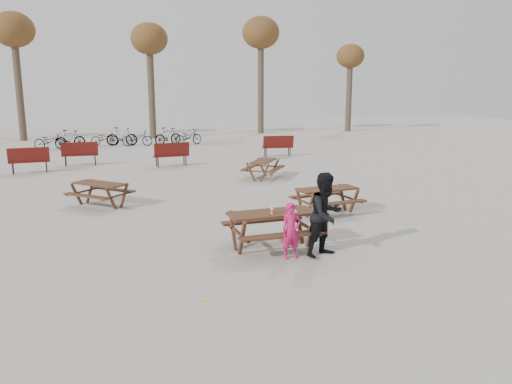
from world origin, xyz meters
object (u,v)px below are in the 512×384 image
object	(u,v)px
picnic_table_far	(263,169)
child	(291,231)
adult	(326,215)
picnic_table_east	(327,201)
picnic_table_north	(100,194)
food_tray	(292,212)
soda_bottle	(272,210)
main_picnic_table	(272,221)

from	to	relation	value
picnic_table_far	child	bearing A→B (deg)	-159.35
adult	picnic_table_east	world-z (taller)	adult
adult	picnic_table_north	size ratio (longest dim) A/B	1.09
food_tray	soda_bottle	xyz separation A→B (m)	(-0.43, 0.03, 0.05)
food_tray	picnic_table_far	world-z (taller)	food_tray
adult	food_tray	bearing A→B (deg)	106.99
adult	picnic_table_north	xyz separation A→B (m)	(-4.02, 5.92, -0.51)
food_tray	child	distance (m)	0.64
picnic_table_east	main_picnic_table	bearing A→B (deg)	-142.33
main_picnic_table	picnic_table_east	world-z (taller)	main_picnic_table
picnic_table_north	picnic_table_east	bearing A→B (deg)	19.17
picnic_table_north	picnic_table_far	world-z (taller)	picnic_table_far
picnic_table_far	picnic_table_east	bearing A→B (deg)	-145.10
food_tray	picnic_table_far	size ratio (longest dim) A/B	0.12
picnic_table_north	picnic_table_far	bearing A→B (deg)	70.64
main_picnic_table	soda_bottle	xyz separation A→B (m)	(-0.05, -0.13, 0.26)
soda_bottle	picnic_table_far	xyz separation A→B (m)	(2.71, 7.89, -0.51)
picnic_table_north	child	bearing A→B (deg)	-13.88
child	picnic_table_north	world-z (taller)	child
adult	picnic_table_far	bearing A→B (deg)	57.66
soda_bottle	child	bearing A→B (deg)	-72.71
picnic_table_far	adult	bearing A→B (deg)	-154.75
soda_bottle	picnic_table_far	size ratio (longest dim) A/B	0.11
picnic_table_east	picnic_table_north	distance (m)	6.32
food_tray	picnic_table_east	xyz separation A→B (m)	(2.05, 2.41, -0.45)
food_tray	soda_bottle	world-z (taller)	soda_bottle
picnic_table_east	picnic_table_far	xyz separation A→B (m)	(0.24, 5.52, -0.01)
main_picnic_table	picnic_table_far	xyz separation A→B (m)	(2.66, 7.76, -0.25)
soda_bottle	picnic_table_far	bearing A→B (deg)	71.03
food_tray	picnic_table_far	bearing A→B (deg)	73.92
soda_bottle	picnic_table_east	bearing A→B (deg)	43.74
child	picnic_table_north	distance (m)	6.73
soda_bottle	picnic_table_north	bearing A→B (deg)	120.65
picnic_table_far	soda_bottle	bearing A→B (deg)	-161.63
picnic_table_north	soda_bottle	bearing A→B (deg)	-12.71
child	picnic_table_north	size ratio (longest dim) A/B	0.72
child	picnic_table_far	world-z (taller)	child
food_tray	child	size ratio (longest dim) A/B	0.16
soda_bottle	child	distance (m)	0.66
food_tray	main_picnic_table	bearing A→B (deg)	156.13
main_picnic_table	food_tray	world-z (taller)	food_tray
main_picnic_table	picnic_table_north	xyz separation A→B (m)	(-3.19, 5.16, -0.25)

